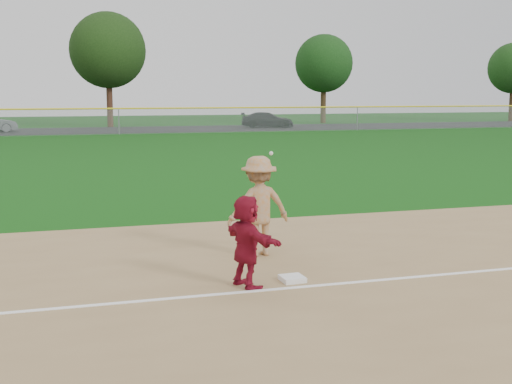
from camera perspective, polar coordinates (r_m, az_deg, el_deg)
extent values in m
plane|color=#0F480D|center=(11.59, 2.05, -7.47)|extent=(160.00, 160.00, 0.00)
cube|color=white|center=(10.86, 3.37, -8.48)|extent=(60.00, 0.10, 0.01)
cube|color=black|center=(56.77, -12.48, 5.40)|extent=(120.00, 10.00, 0.01)
cube|color=white|center=(11.22, 3.25, -7.70)|extent=(0.41, 0.41, 0.09)
imported|color=maroon|center=(10.73, -0.83, -4.39)|extent=(0.90, 1.52, 1.56)
imported|color=black|center=(59.35, 1.01, 6.43)|extent=(5.16, 3.17, 1.40)
imported|color=gray|center=(12.75, 0.25, -1.26)|extent=(1.36, 0.88, 2.00)
sphere|color=silver|center=(11.90, 1.36, 3.46)|extent=(0.08, 0.08, 0.08)
plane|color=#999EA0|center=(50.74, -12.09, 6.14)|extent=(110.00, 0.00, 110.00)
cylinder|color=yellow|center=(50.71, -12.13, 7.27)|extent=(110.00, 0.12, 0.12)
cylinder|color=gray|center=(50.74, -12.09, 6.14)|extent=(0.08, 0.08, 2.00)
cylinder|color=gray|center=(55.79, 8.99, 6.46)|extent=(0.08, 0.08, 2.00)
cylinder|color=#3C2216|center=(62.18, -12.87, 7.56)|extent=(0.56, 0.56, 4.10)
sphere|color=black|center=(62.28, -13.03, 12.19)|extent=(7.00, 7.00, 7.00)
cylinder|color=#362613|center=(68.31, 5.99, 7.64)|extent=(0.56, 0.56, 3.64)
sphere|color=#123610|center=(68.35, 6.06, 11.30)|extent=(6.00, 6.00, 6.00)
cylinder|color=#352313|center=(77.91, 21.77, 7.15)|extent=(0.56, 0.56, 3.49)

